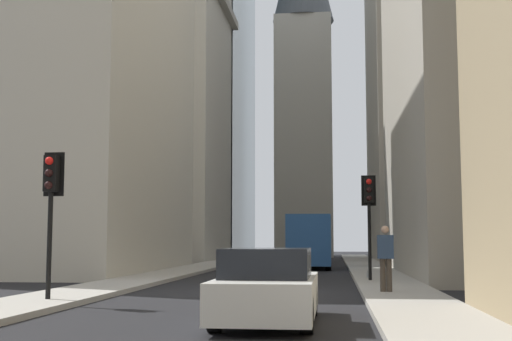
# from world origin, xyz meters

# --- Properties ---
(ground_plane) EXTENTS (135.00, 135.00, 0.00)m
(ground_plane) POSITION_xyz_m (0.00, 0.00, 0.00)
(ground_plane) COLOR black
(sidewalk_right) EXTENTS (90.00, 2.20, 0.14)m
(sidewalk_right) POSITION_xyz_m (0.00, 4.50, 0.07)
(sidewalk_right) COLOR #A8A399
(sidewalk_right) RESTS_ON ground_plane
(sidewalk_left) EXTENTS (90.00, 2.20, 0.14)m
(sidewalk_left) POSITION_xyz_m (0.00, -4.50, 0.07)
(sidewalk_left) COLOR #A8A399
(sidewalk_left) RESTS_ON ground_plane
(building_left_far) EXTENTS (15.02, 10.00, 22.92)m
(building_left_far) POSITION_xyz_m (30.67, -10.60, 11.46)
(building_left_far) COLOR #A8A091
(building_left_far) RESTS_ON ground_plane
(building_right_midfar) EXTENTS (15.32, 10.50, 21.13)m
(building_right_midfar) POSITION_xyz_m (11.54, 10.59, 10.58)
(building_right_midfar) COLOR beige
(building_right_midfar) RESTS_ON ground_plane
(building_right_far) EXTENTS (12.02, 10.50, 22.19)m
(building_right_far) POSITION_xyz_m (29.05, 10.59, 11.11)
(building_right_far) COLOR #B7B2A5
(building_right_far) RESTS_ON ground_plane
(church_spire) EXTENTS (5.60, 5.60, 33.36)m
(church_spire) POSITION_xyz_m (40.89, -0.13, 17.42)
(church_spire) COLOR #B7B2A5
(church_spire) RESTS_ON ground_plane
(delivery_truck) EXTENTS (6.46, 2.25, 2.84)m
(delivery_truck) POSITION_xyz_m (16.78, -1.40, 1.46)
(delivery_truck) COLOR #285699
(delivery_truck) RESTS_ON ground_plane
(sedan_white) EXTENTS (4.30, 1.78, 1.42)m
(sedan_white) POSITION_xyz_m (-7.43, -1.40, 0.66)
(sedan_white) COLOR silver
(sedan_white) RESTS_ON ground_plane
(traffic_light_foreground) EXTENTS (0.43, 0.52, 3.61)m
(traffic_light_foreground) POSITION_xyz_m (-4.30, 4.27, 2.79)
(traffic_light_foreground) COLOR black
(traffic_light_foreground) RESTS_ON sidewalk_right
(traffic_light_midblock) EXTENTS (0.43, 0.52, 3.75)m
(traffic_light_midblock) POSITION_xyz_m (4.35, -3.93, 2.89)
(traffic_light_midblock) COLOR black
(traffic_light_midblock) RESTS_ON sidewalk_left
(pedestrian) EXTENTS (0.26, 0.44, 1.82)m
(pedestrian) POSITION_xyz_m (-1.02, -4.08, 1.14)
(pedestrian) COLOR #473D33
(pedestrian) RESTS_ON sidewalk_left
(discarded_bottle) EXTENTS (0.07, 0.07, 0.27)m
(discarded_bottle) POSITION_xyz_m (5.98, -3.92, 0.25)
(discarded_bottle) COLOR #999EA3
(discarded_bottle) RESTS_ON sidewalk_left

